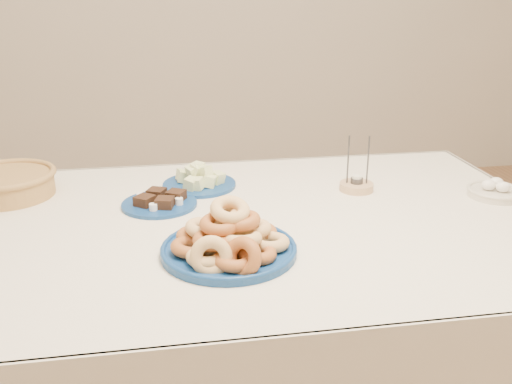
{
  "coord_description": "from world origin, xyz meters",
  "views": [
    {
      "loc": [
        -0.23,
        -1.43,
        1.36
      ],
      "look_at": [
        0.0,
        -0.05,
        0.85
      ],
      "focal_mm": 40.0,
      "sensor_mm": 36.0,
      "label": 1
    }
  ],
  "objects_px": {
    "melon_plate": "(198,181)",
    "egg_bowl": "(495,191)",
    "wicker_basket": "(7,183)",
    "candle_holder": "(356,185)",
    "dining_table": "(253,255)",
    "brownie_plate": "(160,202)",
    "donut_platter": "(229,241)"
  },
  "relations": [
    {
      "from": "brownie_plate",
      "to": "candle_holder",
      "type": "relative_size",
      "value": 1.54
    },
    {
      "from": "wicker_basket",
      "to": "egg_bowl",
      "type": "relative_size",
      "value": 1.78
    },
    {
      "from": "dining_table",
      "to": "brownie_plate",
      "type": "bearing_deg",
      "value": 149.37
    },
    {
      "from": "wicker_basket",
      "to": "candle_holder",
      "type": "bearing_deg",
      "value": -6.92
    },
    {
      "from": "donut_platter",
      "to": "egg_bowl",
      "type": "xyz_separation_m",
      "value": [
        0.85,
        0.26,
        -0.02
      ]
    },
    {
      "from": "wicker_basket",
      "to": "dining_table",
      "type": "bearing_deg",
      "value": -23.68
    },
    {
      "from": "dining_table",
      "to": "donut_platter",
      "type": "height_order",
      "value": "donut_platter"
    },
    {
      "from": "dining_table",
      "to": "egg_bowl",
      "type": "xyz_separation_m",
      "value": [
        0.76,
        0.06,
        0.12
      ]
    },
    {
      "from": "donut_platter",
      "to": "candle_holder",
      "type": "xyz_separation_m",
      "value": [
        0.45,
        0.38,
        -0.02
      ]
    },
    {
      "from": "wicker_basket",
      "to": "egg_bowl",
      "type": "bearing_deg",
      "value": -9.75
    },
    {
      "from": "egg_bowl",
      "to": "candle_holder",
      "type": "bearing_deg",
      "value": 162.93
    },
    {
      "from": "donut_platter",
      "to": "dining_table",
      "type": "bearing_deg",
      "value": 65.75
    },
    {
      "from": "candle_holder",
      "to": "egg_bowl",
      "type": "height_order",
      "value": "candle_holder"
    },
    {
      "from": "melon_plate",
      "to": "brownie_plate",
      "type": "xyz_separation_m",
      "value": [
        -0.12,
        -0.15,
        -0.01
      ]
    },
    {
      "from": "dining_table",
      "to": "egg_bowl",
      "type": "relative_size",
      "value": 7.94
    },
    {
      "from": "dining_table",
      "to": "egg_bowl",
      "type": "bearing_deg",
      "value": 4.47
    },
    {
      "from": "wicker_basket",
      "to": "egg_bowl",
      "type": "height_order",
      "value": "wicker_basket"
    },
    {
      "from": "brownie_plate",
      "to": "candle_holder",
      "type": "xyz_separation_m",
      "value": [
        0.61,
        0.03,
        0.0
      ]
    },
    {
      "from": "wicker_basket",
      "to": "brownie_plate",
      "type": "bearing_deg",
      "value": -19.5
    },
    {
      "from": "melon_plate",
      "to": "wicker_basket",
      "type": "distance_m",
      "value": 0.58
    },
    {
      "from": "dining_table",
      "to": "brownie_plate",
      "type": "xyz_separation_m",
      "value": [
        -0.25,
        0.15,
        0.12
      ]
    },
    {
      "from": "dining_table",
      "to": "candle_holder",
      "type": "relative_size",
      "value": 9.71
    },
    {
      "from": "candle_holder",
      "to": "melon_plate",
      "type": "bearing_deg",
      "value": 166.96
    },
    {
      "from": "dining_table",
      "to": "brownie_plate",
      "type": "relative_size",
      "value": 6.29
    },
    {
      "from": "egg_bowl",
      "to": "melon_plate",
      "type": "bearing_deg",
      "value": 165.13
    },
    {
      "from": "donut_platter",
      "to": "brownie_plate",
      "type": "relative_size",
      "value": 1.54
    },
    {
      "from": "donut_platter",
      "to": "wicker_basket",
      "type": "relative_size",
      "value": 1.09
    },
    {
      "from": "wicker_basket",
      "to": "candle_holder",
      "type": "relative_size",
      "value": 2.18
    },
    {
      "from": "donut_platter",
      "to": "brownie_plate",
      "type": "bearing_deg",
      "value": 114.39
    },
    {
      "from": "dining_table",
      "to": "wicker_basket",
      "type": "height_order",
      "value": "wicker_basket"
    },
    {
      "from": "melon_plate",
      "to": "egg_bowl",
      "type": "bearing_deg",
      "value": -14.87
    },
    {
      "from": "melon_plate",
      "to": "brownie_plate",
      "type": "relative_size",
      "value": 0.99
    }
  ]
}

